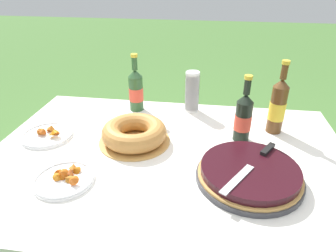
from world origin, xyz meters
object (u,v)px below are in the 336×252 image
Objects in this scene: cider_bottle_green at (136,90)px; cider_bottle_amber at (278,106)px; bundt_cake at (134,133)px; cup_stack at (192,92)px; snack_plate_near at (65,178)px; snack_plate_left at (47,135)px; berry_tart at (249,174)px; serving_knife at (254,162)px; juice_bottle_red at (243,117)px.

cider_bottle_amber is (0.69, -0.14, 0.02)m from cider_bottle_green.
cup_stack is at bearing 57.97° from bundt_cake.
bundt_cake is 0.35m from snack_plate_near.
snack_plate_left is (-1.02, -0.20, -0.12)m from cider_bottle_amber.
cider_bottle_green is at bearing 135.93° from berry_tart.
cup_stack is 0.43m from cider_bottle_amber.
cup_stack reaches higher than serving_knife.
cider_bottle_amber is 1.48× the size of snack_plate_left.
cider_bottle_amber reaches higher than berry_tart.
serving_knife is at bearing -41.88° from cider_bottle_green.
serving_knife is 1.10× the size of cider_bottle_green.
juice_bottle_red is (-0.16, -0.10, -0.02)m from cider_bottle_amber.
serving_knife is 1.11× the size of juice_bottle_red.
serving_knife is at bearing -84.19° from juice_bottle_red.
snack_plate_left is at bearing -149.17° from cup_stack.
bundt_cake is at bearing 157.27° from berry_tart.
cider_bottle_green is (-0.07, 0.33, 0.07)m from bundt_cake.
cider_bottle_green is (-0.54, 0.52, 0.08)m from berry_tart.
snack_plate_near is (-0.40, -0.66, -0.09)m from cup_stack.
juice_bottle_red is at bearing -24.24° from cider_bottle_green.
cup_stack is 0.73m from snack_plate_left.
cider_bottle_amber is 1.56× the size of snack_plate_near.
bundt_cake is (-0.49, 0.17, -0.02)m from serving_knife.
cider_bottle_green reaches higher than serving_knife.
bundt_cake is 0.34m from cider_bottle_green.
bundt_cake is at bearing -77.61° from serving_knife.
snack_plate_left reaches higher than snack_plate_near.
bundt_cake is at bearing -122.03° from cup_stack.
cup_stack is at bearing 114.45° from berry_tart.
cider_bottle_green reaches higher than snack_plate_near.
cider_bottle_green is (-0.29, -0.03, 0.00)m from cup_stack.
serving_knife is at bearing -63.18° from cup_stack.
bundt_cake is 0.47m from juice_bottle_red.
cider_bottle_amber reaches higher than bundt_cake.
berry_tart is 0.76m from cider_bottle_green.
cider_bottle_amber is at bearing -11.45° from cider_bottle_green.
bundt_cake reaches higher than snack_plate_left.
cider_bottle_green is at bearing 46.11° from snack_plate_left.
bundt_cake is 0.92× the size of cider_bottle_amber.
berry_tart is 1.77× the size of cup_stack.
cider_bottle_green is 0.58m from juice_bottle_red.
cider_bottle_green is (-0.56, 0.50, 0.05)m from serving_knife.
serving_knife is 1.54× the size of cup_stack.
juice_bottle_red is at bearing 6.92° from snack_plate_left.
serving_knife is at bearing -9.98° from snack_plate_left.
serving_knife is 1.07× the size of bundt_cake.
juice_bottle_red reaches higher than berry_tart.
berry_tart is at bearing 0.00° from serving_knife.
berry_tart is at bearing -65.55° from cup_stack.
berry_tart is 1.76× the size of snack_plate_near.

